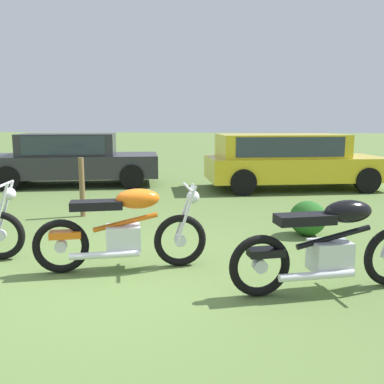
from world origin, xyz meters
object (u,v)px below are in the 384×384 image
object	(u,v)px
motorcycle_black	(331,246)
car_yellow	(287,157)
car_charcoal	(72,156)
fence_post_wooden	(82,187)
motorcycle_orange	(124,230)
shrub_low	(308,218)

from	to	relation	value
motorcycle_black	car_yellow	world-z (taller)	car_yellow
car_charcoal	fence_post_wooden	xyz separation A→B (m)	(1.71, -3.73, -0.25)
motorcycle_orange	fence_post_wooden	size ratio (longest dim) A/B	1.81
shrub_low	fence_post_wooden	size ratio (longest dim) A/B	0.52
car_charcoal	motorcycle_orange	bearing A→B (deg)	-76.66
shrub_low	fence_post_wooden	xyz separation A→B (m)	(-3.99, 0.88, 0.28)
motorcycle_orange	shrub_low	size ratio (longest dim) A/B	3.49
motorcycle_orange	fence_post_wooden	bearing A→B (deg)	103.57
motorcycle_orange	car_charcoal	xyz separation A→B (m)	(-3.26, 6.42, 0.31)
motorcycle_black	car_charcoal	size ratio (longest dim) A/B	0.43
motorcycle_orange	car_yellow	world-z (taller)	car_yellow
motorcycle_orange	car_charcoal	size ratio (longest dim) A/B	0.41
motorcycle_black	fence_post_wooden	size ratio (longest dim) A/B	1.87
fence_post_wooden	motorcycle_black	bearing A→B (deg)	-38.42
car_yellow	fence_post_wooden	bearing A→B (deg)	-150.54
car_yellow	shrub_low	bearing A→B (deg)	-104.57
car_charcoal	car_yellow	xyz separation A→B (m)	(5.86, 0.01, 0.04)
car_yellow	car_charcoal	bearing A→B (deg)	167.52
motorcycle_black	shrub_low	distance (m)	2.21
car_charcoal	car_yellow	distance (m)	5.86
motorcycle_black	car_charcoal	distance (m)	8.81
motorcycle_orange	motorcycle_black	size ratio (longest dim) A/B	0.97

